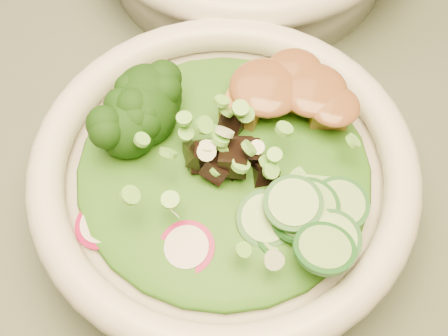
# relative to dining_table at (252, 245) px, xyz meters

# --- Properties ---
(dining_table) EXTENTS (1.20, 0.80, 0.75)m
(dining_table) POSITION_rel_dining_table_xyz_m (0.00, 0.00, 0.00)
(dining_table) COLOR black
(dining_table) RESTS_ON ground
(salad_bowl) EXTENTS (0.26, 0.26, 0.07)m
(salad_bowl) POSITION_rel_dining_table_xyz_m (-0.02, -0.03, 0.15)
(salad_bowl) COLOR silver
(salad_bowl) RESTS_ON dining_table
(lettuce_bed) EXTENTS (0.20, 0.20, 0.02)m
(lettuce_bed) POSITION_rel_dining_table_xyz_m (-0.02, -0.03, 0.17)
(lettuce_bed) COLOR #245C13
(lettuce_bed) RESTS_ON salad_bowl
(broccoli_florets) EXTENTS (0.10, 0.09, 0.04)m
(broccoli_florets) POSITION_rel_dining_table_xyz_m (-0.07, -0.00, 0.19)
(broccoli_florets) COLOR black
(broccoli_florets) RESTS_ON salad_bowl
(radish_slices) EXTENTS (0.11, 0.08, 0.02)m
(radish_slices) POSITION_rel_dining_table_xyz_m (-0.05, -0.08, 0.18)
(radish_slices) COLOR maroon
(radish_slices) RESTS_ON salad_bowl
(cucumber_slices) EXTENTS (0.09, 0.09, 0.03)m
(cucumber_slices) POSITION_rel_dining_table_xyz_m (0.04, -0.06, 0.18)
(cucumber_slices) COLOR #8FC66E
(cucumber_slices) RESTS_ON salad_bowl
(mushroom_heap) EXTENTS (0.09, 0.09, 0.04)m
(mushroom_heap) POSITION_rel_dining_table_xyz_m (-0.01, -0.02, 0.19)
(mushroom_heap) COLOR black
(mushroom_heap) RESTS_ON salad_bowl
(tofu_cubes) EXTENTS (0.10, 0.09, 0.03)m
(tofu_cubes) POSITION_rel_dining_table_xyz_m (0.01, 0.03, 0.18)
(tofu_cubes) COLOR olive
(tofu_cubes) RESTS_ON salad_bowl
(peanut_sauce) EXTENTS (0.07, 0.05, 0.02)m
(peanut_sauce) POSITION_rel_dining_table_xyz_m (0.01, 0.03, 0.20)
(peanut_sauce) COLOR brown
(peanut_sauce) RESTS_ON tofu_cubes
(scallion_garnish) EXTENTS (0.18, 0.18, 0.02)m
(scallion_garnish) POSITION_rel_dining_table_xyz_m (-0.02, -0.03, 0.19)
(scallion_garnish) COLOR #6BBE43
(scallion_garnish) RESTS_ON salad_bowl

